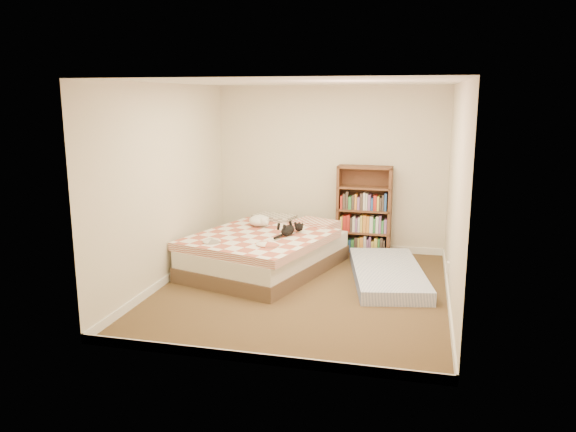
% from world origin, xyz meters
% --- Properties ---
extents(room, '(3.51, 4.01, 2.51)m').
position_xyz_m(room, '(0.00, 0.00, 1.20)').
color(room, '#47331E').
rests_on(room, ground).
extents(bed, '(2.08, 2.52, 0.58)m').
position_xyz_m(bed, '(-0.66, 0.73, 0.26)').
color(bed, brown).
rests_on(bed, room).
extents(bookshelf, '(0.81, 0.29, 1.34)m').
position_xyz_m(bookshelf, '(0.55, 1.83, 0.51)').
color(bookshelf, '#522C1C').
rests_on(bookshelf, room).
extents(floor_mattress, '(1.21, 2.03, 0.17)m').
position_xyz_m(floor_mattress, '(1.00, 0.63, 0.09)').
color(floor_mattress, '#6878AE').
rests_on(floor_mattress, room).
extents(black_cat, '(0.35, 0.62, 0.14)m').
position_xyz_m(black_cat, '(-0.34, 0.71, 0.58)').
color(black_cat, black).
rests_on(black_cat, bed).
extents(white_dog, '(0.33, 0.35, 0.16)m').
position_xyz_m(white_dog, '(-0.85, 1.07, 0.60)').
color(white_dog, white).
rests_on(white_dog, bed).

